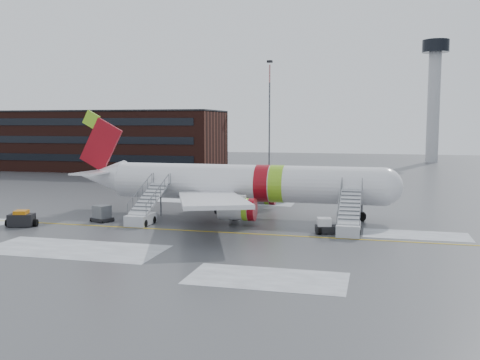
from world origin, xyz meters
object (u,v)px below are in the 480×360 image
(airstair_aft, at_px, (144,213))
(baggage_tractor, at_px, (22,220))
(uld_container, at_px, (102,214))
(airliner, at_px, (236,183))
(airstair_fwd, at_px, (349,222))
(pushback_tug, at_px, (327,227))

(airstair_aft, bearing_deg, baggage_tractor, -157.91)
(uld_container, bearing_deg, airstair_aft, 1.01)
(airliner, relative_size, airstair_fwd, 4.55)
(airstair_aft, xyz_separation_m, uld_container, (-4.47, -0.08, -0.31))
(airstair_fwd, xyz_separation_m, airstair_aft, (-19.57, 0.00, 0.00))
(airliner, relative_size, airstair_aft, 4.55)
(airliner, relative_size, uld_container, 14.99)
(pushback_tug, xyz_separation_m, uld_container, (-22.17, 0.29, 0.14))
(pushback_tug, xyz_separation_m, baggage_tractor, (-28.24, -3.91, 0.04))
(pushback_tug, bearing_deg, airstair_fwd, 11.11)
(airstair_aft, distance_m, pushback_tug, 17.71)
(airstair_aft, bearing_deg, airliner, 40.93)
(uld_container, bearing_deg, baggage_tractor, -145.33)
(airstair_fwd, distance_m, uld_container, 24.04)
(pushback_tug, bearing_deg, uld_container, 179.25)
(pushback_tug, bearing_deg, airstair_aft, 178.81)
(airliner, relative_size, pushback_tug, 13.47)
(uld_container, distance_m, baggage_tractor, 7.39)
(airstair_aft, bearing_deg, pushback_tug, -1.19)
(airliner, xyz_separation_m, pushback_tug, (10.16, -6.90, -2.81))
(airstair_fwd, height_order, pushback_tug, airstair_fwd)
(airstair_aft, relative_size, uld_container, 3.29)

